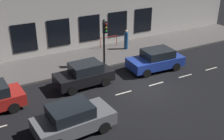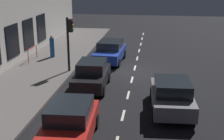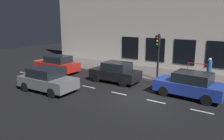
% 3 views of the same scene
% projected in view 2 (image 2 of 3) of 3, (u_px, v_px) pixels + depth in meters
% --- Properties ---
extents(ground_plane, '(60.00, 60.00, 0.00)m').
position_uv_depth(ground_plane, '(134.00, 72.00, 21.19)').
color(ground_plane, black).
extents(sidewalk, '(4.50, 32.00, 0.15)m').
position_uv_depth(sidewalk, '(45.00, 67.00, 22.00)').
color(sidewalk, '#5B5654').
rests_on(sidewalk, ground).
extents(building_facade, '(0.65, 32.00, 8.94)m').
position_uv_depth(building_facade, '(4.00, 3.00, 21.05)').
color(building_facade, beige).
rests_on(building_facade, ground).
extents(lane_centre_line, '(0.12, 27.20, 0.01)m').
position_uv_depth(lane_centre_line, '(135.00, 68.00, 22.13)').
color(lane_centre_line, beige).
rests_on(lane_centre_line, ground).
extents(traffic_light, '(0.50, 0.32, 3.56)m').
position_uv_depth(traffic_light, '(69.00, 35.00, 20.28)').
color(traffic_light, black).
rests_on(traffic_light, sidewalk).
extents(parked_car_0, '(2.14, 4.25, 1.58)m').
position_uv_depth(parked_car_0, '(110.00, 51.00, 23.49)').
color(parked_car_0, '#1E389E').
rests_on(parked_car_0, ground).
extents(parked_car_1, '(2.07, 4.15, 1.58)m').
position_uv_depth(parked_car_1, '(70.00, 123.00, 12.26)').
color(parked_car_1, red).
rests_on(parked_car_1, ground).
extents(parked_car_2, '(2.14, 4.12, 1.58)m').
position_uv_depth(parked_car_2, '(172.00, 95.00, 15.06)').
color(parked_car_2, slate).
rests_on(parked_car_2, ground).
extents(parked_car_3, '(1.91, 3.89, 1.58)m').
position_uv_depth(parked_car_3, '(92.00, 75.00, 18.10)').
color(parked_car_3, black).
rests_on(parked_car_3, ground).
extents(pedestrian_0, '(0.49, 0.49, 1.72)m').
position_uv_depth(pedestrian_0, '(52.00, 47.00, 24.23)').
color(pedestrian_0, '#1E5189').
rests_on(pedestrian_0, sidewalk).
extents(red_railing, '(0.05, 1.69, 0.97)m').
position_uv_depth(red_railing, '(32.00, 51.00, 23.34)').
color(red_railing, red).
rests_on(red_railing, sidewalk).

